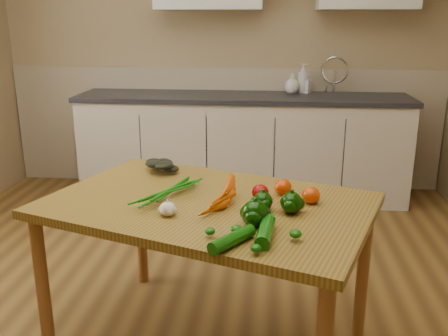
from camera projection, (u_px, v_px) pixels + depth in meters
name	position (u px, v px, depth m)	size (l,w,h in m)	color
room	(174.00, 84.00, 2.28)	(4.04, 5.04, 2.64)	brown
counter_run	(244.00, 145.00, 4.40)	(2.84, 0.64, 1.14)	#BEB29F
table	(208.00, 218.00, 2.25)	(1.63, 1.32, 0.75)	olive
soap_bottle_a	(303.00, 78.00, 4.36)	(0.10, 0.10, 0.26)	silver
soap_bottle_b	(306.00, 83.00, 4.37)	(0.08, 0.08, 0.17)	silver
soap_bottle_c	(292.00, 83.00, 4.34)	(0.13, 0.13, 0.17)	silver
carrot_bunch	(205.00, 195.00, 2.19)	(0.26, 0.20, 0.07)	#CE5104
leafy_greens	(162.00, 163.00, 2.63)	(0.20, 0.18, 0.10)	black
garlic_bulb	(168.00, 209.00, 2.05)	(0.07, 0.07, 0.06)	white
pepper_a	(263.00, 202.00, 2.09)	(0.08, 0.08, 0.08)	black
pepper_b	(291.00, 203.00, 2.07)	(0.09, 0.09, 0.09)	black
pepper_c	(255.00, 213.00, 1.94)	(0.10, 0.10, 0.10)	black
tomato_a	(260.00, 192.00, 2.23)	(0.08, 0.08, 0.07)	#8E0203
tomato_b	(283.00, 187.00, 2.29)	(0.08, 0.08, 0.07)	#C33704
tomato_c	(311.00, 195.00, 2.18)	(0.08, 0.08, 0.07)	#C33704
zucchini_a	(266.00, 231.00, 1.84)	(0.06, 0.06, 0.22)	#0C4A08
zucchini_b	(232.00, 239.00, 1.78)	(0.05, 0.05, 0.21)	#0C4A08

